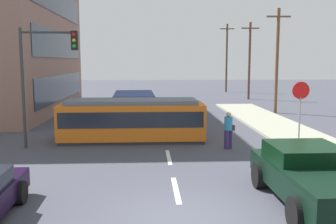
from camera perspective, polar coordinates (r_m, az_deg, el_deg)
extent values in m
plane|color=#3F414C|center=(19.59, -0.56, -3.87)|extent=(120.00, 120.00, 0.00)
cube|color=#9A9C86|center=(17.42, 23.15, -5.71)|extent=(3.20, 36.00, 0.14)
cube|color=silver|center=(11.87, 1.21, -11.57)|extent=(0.16, 2.40, 0.01)
cube|color=silver|center=(15.69, 0.10, -6.77)|extent=(0.16, 2.40, 0.01)
cube|color=silver|center=(25.00, -1.13, -1.35)|extent=(0.16, 2.40, 0.01)
cube|color=silver|center=(30.94, -1.52, 0.39)|extent=(0.16, 2.40, 0.01)
cube|color=#2D3847|center=(30.82, -15.54, 3.66)|extent=(0.06, 15.02, 1.92)
cube|color=#2D3847|center=(30.78, -15.76, 9.61)|extent=(0.06, 15.02, 1.92)
cube|color=#2D3847|center=(31.07, -15.98, 15.51)|extent=(0.06, 15.02, 1.92)
cube|color=orange|center=(18.92, -5.37, -1.25)|extent=(7.02, 2.50, 1.69)
cube|color=#2D2D2D|center=(19.09, -5.34, -3.98)|extent=(6.88, 2.38, 0.15)
cube|color=#545D6A|center=(18.80, -5.41, 1.59)|extent=(6.32, 2.13, 0.20)
cube|color=#1E232D|center=(18.89, -5.38, -0.65)|extent=(6.74, 2.54, 0.74)
cube|color=navy|center=(24.96, -5.09, 1.08)|extent=(2.67, 5.24, 1.54)
cube|color=black|center=(22.43, -5.11, 0.93)|extent=(2.25, 0.19, 0.92)
cube|color=black|center=(24.93, -5.10, 1.71)|extent=(2.68, 4.46, 0.62)
cylinder|color=black|center=(23.41, -5.08, -0.89)|extent=(2.58, 0.98, 0.90)
cylinder|color=black|center=(26.68, -5.08, 0.16)|extent=(2.58, 0.98, 0.90)
cylinder|color=#2E2052|center=(17.29, 8.65, -4.07)|extent=(0.16, 0.16, 0.85)
cylinder|color=#2E2052|center=(17.33, 9.30, -4.06)|extent=(0.16, 0.16, 0.85)
cylinder|color=teal|center=(17.18, 9.03, -1.70)|extent=(0.36, 0.36, 0.60)
sphere|color=tan|center=(17.12, 9.06, -0.34)|extent=(0.22, 0.22, 0.22)
cube|color=maroon|center=(17.31, 9.69, -2.32)|extent=(0.16, 0.22, 0.24)
cube|color=black|center=(11.21, 20.69, -9.63)|extent=(2.01, 5.00, 0.65)
cube|color=black|center=(11.54, 19.73, -6.01)|extent=(1.90, 1.90, 0.55)
cylinder|color=black|center=(12.29, 13.45, -9.16)|extent=(0.28, 0.80, 0.80)
cylinder|color=black|center=(13.00, 22.02, -8.59)|extent=(0.28, 0.80, 0.80)
cylinder|color=black|center=(9.62, 18.71, -14.17)|extent=(0.28, 0.80, 0.80)
cylinder|color=black|center=(11.43, -21.14, -11.18)|extent=(0.24, 0.65, 0.64)
cylinder|color=gray|center=(17.71, 19.06, -1.45)|extent=(0.07, 0.07, 2.20)
cylinder|color=red|center=(17.55, 19.26, 3.07)|extent=(0.76, 0.04, 0.76)
cylinder|color=#333333|center=(18.11, -20.88, 3.24)|extent=(0.14, 0.14, 5.35)
cylinder|color=#333333|center=(17.79, -17.61, 11.30)|extent=(2.33, 0.10, 0.10)
cube|color=black|center=(17.52, -13.81, 10.35)|extent=(0.28, 0.24, 0.84)
sphere|color=red|center=(17.40, -13.92, 11.19)|extent=(0.16, 0.16, 0.16)
sphere|color=gold|center=(17.39, -13.89, 10.37)|extent=(0.16, 0.16, 0.16)
sphere|color=green|center=(17.38, -13.87, 9.54)|extent=(0.16, 0.16, 0.16)
cylinder|color=brown|center=(29.77, 15.99, 7.28)|extent=(0.24, 0.24, 7.75)
cube|color=brown|center=(29.95, 16.22, 13.56)|extent=(1.80, 0.12, 0.12)
cylinder|color=brown|center=(39.90, 12.08, 7.44)|extent=(0.24, 0.24, 7.78)
cube|color=brown|center=(40.04, 12.21, 12.16)|extent=(1.80, 0.12, 0.12)
cylinder|color=brown|center=(49.05, 8.76, 7.94)|extent=(0.24, 0.24, 8.50)
cube|color=brown|center=(49.21, 8.85, 12.20)|extent=(1.80, 0.12, 0.12)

